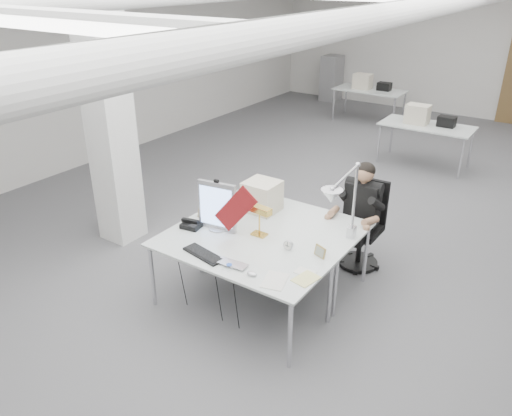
{
  "coord_description": "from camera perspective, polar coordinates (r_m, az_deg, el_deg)",
  "views": [
    {
      "loc": [
        2.54,
        -5.94,
        3.27
      ],
      "look_at": [
        -0.13,
        -2.0,
        0.99
      ],
      "focal_mm": 35.0,
      "sensor_mm": 36.0,
      "label": 1
    }
  ],
  "objects": [
    {
      "name": "picture_frame_right",
      "position": [
        4.88,
        7.34,
        -4.95
      ],
      "size": [
        0.14,
        0.08,
        0.11
      ],
      "primitive_type": "cube",
      "rotation": [
        -0.21,
        0.0,
        -0.37
      ],
      "color": "#AB8E49",
      "rests_on": "desk_main"
    },
    {
      "name": "monitor",
      "position": [
        5.26,
        -4.45,
        0.22
      ],
      "size": [
        0.44,
        0.11,
        0.54
      ],
      "primitive_type": "cube",
      "rotation": [
        0.0,
        0.0,
        0.15
      ],
      "color": "#AEAEB3",
      "rests_on": "desk_main"
    },
    {
      "name": "paper_stack_c",
      "position": [
        4.64,
        5.64,
        -7.32
      ],
      "size": [
        0.18,
        0.13,
        0.01
      ],
      "primitive_type": "cube",
      "rotation": [
        0.0,
        0.0,
        -0.01
      ],
      "color": "silver",
      "rests_on": "desk_main"
    },
    {
      "name": "bankers_lamp",
      "position": [
        5.17,
        0.39,
        -1.6
      ],
      "size": [
        0.28,
        0.14,
        0.31
      ],
      "primitive_type": null,
      "rotation": [
        0.0,
        0.0,
        -0.12
      ],
      "color": "#B47E38",
      "rests_on": "desk_main"
    },
    {
      "name": "beige_monitor",
      "position": [
        5.7,
        0.69,
        1.37
      ],
      "size": [
        0.37,
        0.35,
        0.35
      ],
      "primitive_type": "cube",
      "rotation": [
        0.0,
        0.0,
        -0.0
      ],
      "color": "beige",
      "rests_on": "desk_second"
    },
    {
      "name": "pennant",
      "position": [
        5.06,
        -2.34,
        -0.1
      ],
      "size": [
        0.52,
        0.06,
        0.56
      ],
      "primitive_type": "cube",
      "rotation": [
        0.0,
        -0.87,
        0.09
      ],
      "color": "maroon",
      "rests_on": "monitor"
    },
    {
      "name": "paper_stack_b",
      "position": [
        4.55,
        5.74,
        -8.05
      ],
      "size": [
        0.22,
        0.27,
        0.01
      ],
      "primitive_type": "cube",
      "rotation": [
        0.0,
        0.0,
        -0.19
      ],
      "color": "#DAD782",
      "rests_on": "desk_main"
    },
    {
      "name": "bg_desk_b",
      "position": [
        12.22,
        12.89,
        13.0
      ],
      "size": [
        1.6,
        0.8,
        0.02
      ],
      "primitive_type": "cube",
      "color": "silver",
      "rests_on": "room_shell"
    },
    {
      "name": "filing_cabinet",
      "position": [
        14.21,
        8.62,
        14.45
      ],
      "size": [
        0.45,
        0.55,
        1.2
      ],
      "primitive_type": "cube",
      "color": "gray",
      "rests_on": "room_shell"
    },
    {
      "name": "paper_stack_a",
      "position": [
        4.51,
        2.18,
        -8.28
      ],
      "size": [
        0.27,
        0.33,
        0.01
      ],
      "primitive_type": "cube",
      "rotation": [
        0.0,
        0.0,
        0.26
      ],
      "color": "silver",
      "rests_on": "desk_main"
    },
    {
      "name": "desk_second",
      "position": [
        5.63,
        3.35,
        -1.17
      ],
      "size": [
        1.8,
        0.9,
        0.02
      ],
      "primitive_type": "cube",
      "color": "silver",
      "rests_on": "room_shell"
    },
    {
      "name": "laptop",
      "position": [
        4.7,
        -3.09,
        -6.66
      ],
      "size": [
        0.32,
        0.22,
        0.02
      ],
      "primitive_type": "imported",
      "rotation": [
        0.0,
        0.0,
        0.07
      ],
      "color": "silver",
      "rests_on": "desk_main"
    },
    {
      "name": "architect_lamp",
      "position": [
        4.91,
        9.99,
        -0.26
      ],
      "size": [
        0.39,
        0.67,
        0.82
      ],
      "primitive_type": null,
      "rotation": [
        0.0,
        0.0,
        -0.3
      ],
      "color": "silver",
      "rests_on": "desk_second"
    },
    {
      "name": "picture_frame_left",
      "position": [
        5.6,
        -6.23,
        -0.68
      ],
      "size": [
        0.13,
        0.06,
        0.1
      ],
      "primitive_type": "cube",
      "rotation": [
        -0.21,
        0.0,
        -0.26
      ],
      "color": "#9D7643",
      "rests_on": "desk_main"
    },
    {
      "name": "bg_desk_a",
      "position": [
        9.58,
        18.97,
        8.88
      ],
      "size": [
        1.6,
        0.8,
        0.02
      ],
      "primitive_type": "cube",
      "color": "silver",
      "rests_on": "room_shell"
    },
    {
      "name": "keyboard",
      "position": [
        4.9,
        -6.02,
        -5.29
      ],
      "size": [
        0.48,
        0.24,
        0.02
      ],
      "primitive_type": "cube",
      "rotation": [
        0.0,
        0.0,
        -0.18
      ],
      "color": "black",
      "rests_on": "desk_main"
    },
    {
      "name": "room_shell",
      "position": [
        6.75,
        11.61,
        11.57
      ],
      "size": [
        10.04,
        14.04,
        3.24
      ],
      "color": "#525154",
      "rests_on": "ground"
    },
    {
      "name": "desk_phone",
      "position": [
        5.43,
        -7.35,
        -1.95
      ],
      "size": [
        0.23,
        0.21,
        0.05
      ],
      "primitive_type": "cube",
      "rotation": [
        0.0,
        0.0,
        0.15
      ],
      "color": "black",
      "rests_on": "desk_main"
    },
    {
      "name": "office_chair",
      "position": [
        6.06,
        11.9,
        -2.46
      ],
      "size": [
        0.49,
        0.49,
        0.96
      ],
      "primitive_type": null,
      "rotation": [
        0.0,
        0.0,
        0.03
      ],
      "color": "black",
      "rests_on": "room_shell"
    },
    {
      "name": "desk_clock",
      "position": [
        4.97,
        3.71,
        -4.24
      ],
      "size": [
        0.1,
        0.04,
        0.1
      ],
      "primitive_type": "cylinder",
      "rotation": [
        1.57,
        0.0,
        0.06
      ],
      "color": "silver",
      "rests_on": "desk_main"
    },
    {
      "name": "mouse",
      "position": [
        4.57,
        -0.47,
        -7.51
      ],
      "size": [
        0.11,
        0.09,
        0.04
      ],
      "primitive_type": "ellipsoid",
      "rotation": [
        0.0,
        0.0,
        0.36
      ],
      "color": "silver",
      "rests_on": "desk_main"
    },
    {
      "name": "seated_person",
      "position": [
        5.83,
        12.07,
        1.0
      ],
      "size": [
        0.51,
        0.63,
        0.92
      ],
      "primitive_type": null,
      "rotation": [
        0.0,
        0.0,
        0.03
      ],
      "color": "black",
      "rests_on": "office_chair"
    },
    {
      "name": "desk_main",
      "position": [
        4.97,
        -2.04,
        -5.04
      ],
      "size": [
        1.8,
        0.9,
        0.02
      ],
      "primitive_type": "cube",
      "color": "silver",
      "rests_on": "room_shell"
    }
  ]
}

